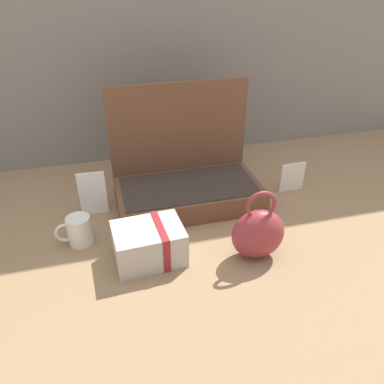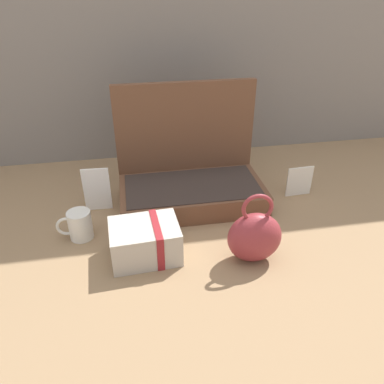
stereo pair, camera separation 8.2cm
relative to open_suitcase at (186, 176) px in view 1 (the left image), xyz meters
The scene contains 7 objects.
ground_plane 0.19m from the open_suitcase, 107.16° to the right, with size 6.00×6.00×0.00m, color #8C6D4C.
open_suitcase is the anchor object (origin of this frame).
teal_pouch_handbag 0.38m from the open_suitcase, 71.68° to the right, with size 0.16×0.10×0.22m.
cream_toiletry_bag 0.34m from the open_suitcase, 121.31° to the right, with size 0.20×0.16×0.11m.
coffee_mug 0.41m from the open_suitcase, 155.61° to the right, with size 0.11×0.07×0.09m.
info_card_left 0.40m from the open_suitcase, ahead, with size 0.10×0.01×0.11m, color silver.
poster_card_right 0.32m from the open_suitcase, behind, with size 0.09×0.01×0.16m, color white.
Camera 1 is at (-0.23, -0.97, 0.72)m, focal length 35.12 mm.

